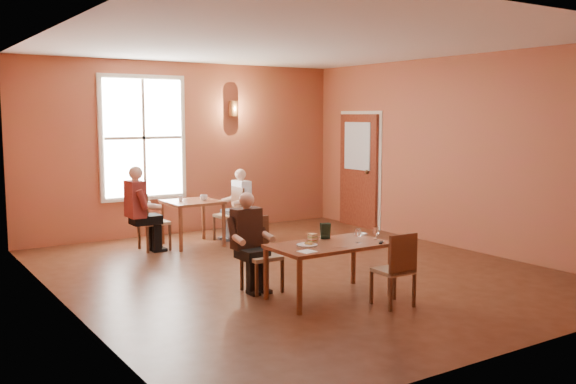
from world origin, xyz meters
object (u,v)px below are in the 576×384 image
second_table (193,223)px  chair_diner_maroon (154,221)px  diner_white (230,207)px  chair_diner_main (262,255)px  main_table (329,271)px  diner_main (263,245)px  chair_empty (393,269)px  chair_diner_white (229,214)px  diner_maroon (152,209)px

second_table → chair_diner_maroon: 0.66m
diner_white → second_table: bearing=90.0°
chair_diner_main → chair_diner_maroon: (-0.18, 2.95, 0.02)m
main_table → diner_main: diner_main is taller
chair_diner_main → chair_empty: bearing=125.6°
diner_main → chair_diner_white: diner_main is taller
diner_main → diner_maroon: size_ratio=0.88×
second_table → diner_maroon: (-0.68, 0.00, 0.28)m
chair_diner_main → diner_white: (1.15, 2.95, 0.13)m
diner_main → diner_white: size_ratio=0.99×
chair_empty → diner_maroon: bearing=107.5°
diner_maroon → main_table: bearing=11.2°
chair_diner_main → main_table: bearing=127.6°
main_table → chair_empty: 0.75m
second_table → diner_white: bearing=0.0°
second_table → chair_diner_white: bearing=0.0°
diner_main → chair_diner_white: (1.12, 2.98, -0.12)m
chair_diner_maroon → diner_maroon: bearing=-90.0°
diner_main → chair_empty: (0.91, -1.24, -0.16)m
main_table → diner_white: (0.65, 3.60, 0.26)m
chair_diner_white → chair_diner_maroon: size_ratio=0.98×
main_table → chair_empty: (0.41, -0.62, 0.10)m
main_table → diner_maroon: diner_maroon is taller
diner_maroon → chair_diner_white: bearing=90.0°
chair_diner_main → chair_diner_white: chair_diner_white is taller
main_table → diner_white: 3.67m
chair_diner_maroon → main_table: bearing=10.7°
main_table → chair_diner_main: bearing=127.6°
diner_white → diner_maroon: (-1.36, 0.00, 0.07)m
chair_diner_white → second_table: bearing=90.0°
chair_diner_main → second_table: size_ratio=1.07×
chair_empty → second_table: 4.25m
main_table → chair_diner_white: 3.66m
diner_main → chair_diner_white: 3.19m
diner_main → chair_diner_maroon: size_ratio=1.25×
diner_main → diner_white: 3.20m
chair_empty → second_table: chair_empty is taller
chair_diner_main → second_table: (0.47, 2.95, -0.08)m
chair_empty → diner_main: bearing=128.9°
main_table → chair_diner_main: 0.83m
diner_white → diner_maroon: 1.36m
chair_empty → second_table: bearing=98.6°
main_table → chair_diner_maroon: chair_diner_maroon is taller
diner_white → diner_main: bearing=158.9°
main_table → chair_diner_maroon: 3.67m
chair_diner_white → diner_white: 0.13m
diner_main → chair_empty: bearing=126.2°
diner_white → diner_maroon: bearing=90.0°
chair_diner_maroon → second_table: bearing=90.0°
second_table → diner_white: (0.68, 0.00, 0.21)m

